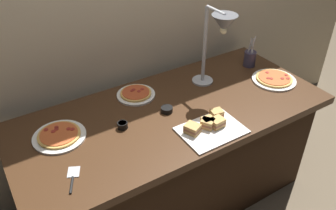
{
  "coord_description": "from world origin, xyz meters",
  "views": [
    {
      "loc": [
        -0.92,
        -1.42,
        1.98
      ],
      "look_at": [
        -0.03,
        0.0,
        0.81
      ],
      "focal_mm": 37.47,
      "sensor_mm": 36.0,
      "label": 1
    }
  ],
  "objects_px": {
    "heat_lamp": "(220,31)",
    "pizza_plate_center": "(59,136)",
    "sauce_cup_near": "(167,109)",
    "serving_spatula": "(73,178)",
    "pizza_plate_raised_stand": "(274,79)",
    "utensil_holder": "(250,58)",
    "pizza_plate_front": "(136,94)",
    "sandwich_platter": "(209,126)",
    "sauce_cup_far": "(123,125)"
  },
  "relations": [
    {
      "from": "pizza_plate_center",
      "to": "utensil_holder",
      "type": "xyz_separation_m",
      "value": [
        1.42,
        0.06,
        0.05
      ]
    },
    {
      "from": "pizza_plate_raised_stand",
      "to": "sauce_cup_far",
      "type": "distance_m",
      "value": 1.09
    },
    {
      "from": "sauce_cup_near",
      "to": "utensil_holder",
      "type": "distance_m",
      "value": 0.82
    },
    {
      "from": "sandwich_platter",
      "to": "sauce_cup_near",
      "type": "relative_size",
      "value": 5.01
    },
    {
      "from": "serving_spatula",
      "to": "heat_lamp",
      "type": "bearing_deg",
      "value": 13.82
    },
    {
      "from": "pizza_plate_raised_stand",
      "to": "sandwich_platter",
      "type": "relative_size",
      "value": 0.84
    },
    {
      "from": "heat_lamp",
      "to": "pizza_plate_front",
      "type": "distance_m",
      "value": 0.64
    },
    {
      "from": "sandwich_platter",
      "to": "sauce_cup_near",
      "type": "xyz_separation_m",
      "value": [
        -0.11,
        0.26,
        -0.0
      ]
    },
    {
      "from": "pizza_plate_center",
      "to": "sandwich_platter",
      "type": "relative_size",
      "value": 0.81
    },
    {
      "from": "pizza_plate_raised_stand",
      "to": "sauce_cup_near",
      "type": "distance_m",
      "value": 0.8
    },
    {
      "from": "sauce_cup_near",
      "to": "serving_spatula",
      "type": "height_order",
      "value": "sauce_cup_near"
    },
    {
      "from": "pizza_plate_front",
      "to": "sandwich_platter",
      "type": "bearing_deg",
      "value": -69.98
    },
    {
      "from": "sauce_cup_far",
      "to": "serving_spatula",
      "type": "xyz_separation_m",
      "value": [
        -0.37,
        -0.22,
        -0.02
      ]
    },
    {
      "from": "pizza_plate_raised_stand",
      "to": "utensil_holder",
      "type": "relative_size",
      "value": 1.29
    },
    {
      "from": "utensil_holder",
      "to": "heat_lamp",
      "type": "bearing_deg",
      "value": -162.61
    },
    {
      "from": "heat_lamp",
      "to": "serving_spatula",
      "type": "height_order",
      "value": "heat_lamp"
    },
    {
      "from": "sauce_cup_near",
      "to": "sauce_cup_far",
      "type": "bearing_deg",
      "value": -179.9
    },
    {
      "from": "sauce_cup_near",
      "to": "heat_lamp",
      "type": "bearing_deg",
      "value": 5.39
    },
    {
      "from": "sandwich_platter",
      "to": "serving_spatula",
      "type": "bearing_deg",
      "value": 176.69
    },
    {
      "from": "pizza_plate_center",
      "to": "utensil_holder",
      "type": "height_order",
      "value": "utensil_holder"
    },
    {
      "from": "pizza_plate_center",
      "to": "sauce_cup_far",
      "type": "xyz_separation_m",
      "value": [
        0.32,
        -0.11,
        0.01
      ]
    },
    {
      "from": "pizza_plate_front",
      "to": "serving_spatula",
      "type": "xyz_separation_m",
      "value": [
        -0.58,
        -0.47,
        -0.01
      ]
    },
    {
      "from": "sandwich_platter",
      "to": "pizza_plate_raised_stand",
      "type": "bearing_deg",
      "value": 14.89
    },
    {
      "from": "heat_lamp",
      "to": "pizza_plate_center",
      "type": "bearing_deg",
      "value": 176.07
    },
    {
      "from": "heat_lamp",
      "to": "pizza_plate_front",
      "type": "bearing_deg",
      "value": 155.17
    },
    {
      "from": "sandwich_platter",
      "to": "sauce_cup_near",
      "type": "height_order",
      "value": "sandwich_platter"
    },
    {
      "from": "sandwich_platter",
      "to": "pizza_plate_front",
      "type": "bearing_deg",
      "value": 110.02
    },
    {
      "from": "sauce_cup_far",
      "to": "pizza_plate_front",
      "type": "bearing_deg",
      "value": 49.42
    },
    {
      "from": "pizza_plate_front",
      "to": "pizza_plate_raised_stand",
      "type": "height_order",
      "value": "same"
    },
    {
      "from": "pizza_plate_front",
      "to": "serving_spatula",
      "type": "bearing_deg",
      "value": -141.0
    },
    {
      "from": "sandwich_platter",
      "to": "sauce_cup_far",
      "type": "relative_size",
      "value": 6.04
    },
    {
      "from": "pizza_plate_front",
      "to": "sauce_cup_near",
      "type": "distance_m",
      "value": 0.26
    },
    {
      "from": "utensil_holder",
      "to": "serving_spatula",
      "type": "height_order",
      "value": "utensil_holder"
    },
    {
      "from": "sauce_cup_near",
      "to": "utensil_holder",
      "type": "xyz_separation_m",
      "value": [
        0.8,
        0.17,
        0.04
      ]
    },
    {
      "from": "sauce_cup_far",
      "to": "serving_spatula",
      "type": "distance_m",
      "value": 0.43
    },
    {
      "from": "heat_lamp",
      "to": "serving_spatula",
      "type": "bearing_deg",
      "value": -166.18
    },
    {
      "from": "utensil_holder",
      "to": "serving_spatula",
      "type": "xyz_separation_m",
      "value": [
        -1.46,
        -0.39,
        -0.06
      ]
    },
    {
      "from": "pizza_plate_center",
      "to": "utensil_holder",
      "type": "relative_size",
      "value": 1.25
    },
    {
      "from": "heat_lamp",
      "to": "utensil_holder",
      "type": "relative_size",
      "value": 2.31
    },
    {
      "from": "heat_lamp",
      "to": "serving_spatula",
      "type": "relative_size",
      "value": 3.12
    },
    {
      "from": "pizza_plate_front",
      "to": "utensil_holder",
      "type": "distance_m",
      "value": 0.88
    },
    {
      "from": "pizza_plate_center",
      "to": "pizza_plate_raised_stand",
      "type": "xyz_separation_m",
      "value": [
        1.41,
        -0.19,
        0.0
      ]
    },
    {
      "from": "pizza_plate_raised_stand",
      "to": "utensil_holder",
      "type": "distance_m",
      "value": 0.25
    },
    {
      "from": "pizza_plate_raised_stand",
      "to": "sauce_cup_far",
      "type": "xyz_separation_m",
      "value": [
        -1.09,
        0.08,
        0.01
      ]
    },
    {
      "from": "pizza_plate_center",
      "to": "heat_lamp",
      "type": "bearing_deg",
      "value": -3.93
    },
    {
      "from": "pizza_plate_center",
      "to": "sauce_cup_near",
      "type": "relative_size",
      "value": 4.07
    },
    {
      "from": "heat_lamp",
      "to": "pizza_plate_raised_stand",
      "type": "bearing_deg",
      "value": -15.81
    },
    {
      "from": "sandwich_platter",
      "to": "pizza_plate_center",
      "type": "bearing_deg",
      "value": 153.04
    },
    {
      "from": "pizza_plate_front",
      "to": "heat_lamp",
      "type": "bearing_deg",
      "value": -24.83
    },
    {
      "from": "utensil_holder",
      "to": "sauce_cup_near",
      "type": "bearing_deg",
      "value": -168.25
    }
  ]
}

